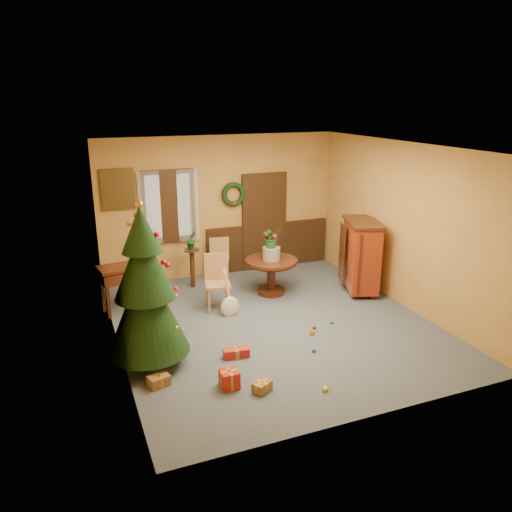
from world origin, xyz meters
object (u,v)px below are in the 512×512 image
chair_near (217,279)px  dining_table (271,270)px  writing_desk (127,276)px  christmas_tree (145,290)px  sideboard (361,254)px

chair_near → dining_table: bearing=12.0°
writing_desk → chair_near: bearing=-16.8°
chair_near → writing_desk: bearing=163.2°
dining_table → christmas_tree: (-2.65, -1.80, 0.64)m
dining_table → chair_near: bearing=-168.0°
writing_desk → dining_table: bearing=-4.5°
dining_table → christmas_tree: 3.27m
christmas_tree → writing_desk: bearing=90.0°
dining_table → christmas_tree: christmas_tree is taller
dining_table → writing_desk: 2.67m
chair_near → sideboard: sideboard is taller
chair_near → writing_desk: 1.57m
chair_near → sideboard: size_ratio=0.70×
writing_desk → sideboard: bearing=-9.6°
dining_table → sideboard: size_ratio=0.71×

